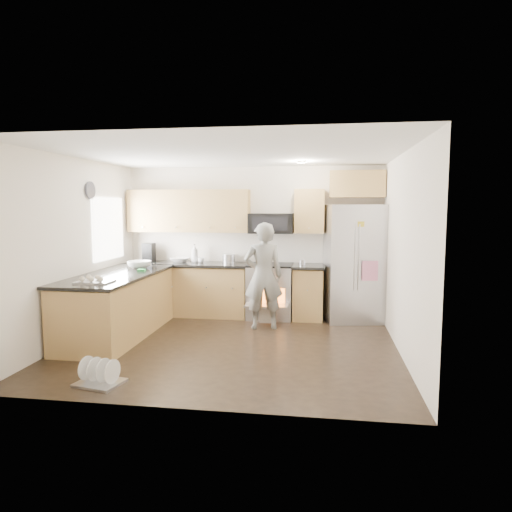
% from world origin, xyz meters
% --- Properties ---
extents(ground, '(4.50, 4.50, 0.00)m').
position_xyz_m(ground, '(0.00, 0.00, 0.00)').
color(ground, black).
rests_on(ground, ground).
extents(room_shell, '(4.54, 4.04, 2.62)m').
position_xyz_m(room_shell, '(-0.04, 0.02, 1.67)').
color(room_shell, white).
rests_on(room_shell, ground).
extents(back_cabinet_run, '(4.45, 0.64, 2.50)m').
position_xyz_m(back_cabinet_run, '(-0.59, 1.75, 0.96)').
color(back_cabinet_run, '#B48C48').
rests_on(back_cabinet_run, ground).
extents(peninsula, '(0.96, 2.36, 1.04)m').
position_xyz_m(peninsula, '(-1.75, 0.25, 0.47)').
color(peninsula, '#B48C48').
rests_on(peninsula, ground).
extents(stove_range, '(0.76, 0.97, 1.79)m').
position_xyz_m(stove_range, '(0.35, 1.69, 0.68)').
color(stove_range, '#B7B7BC').
rests_on(stove_range, ground).
extents(refrigerator, '(1.06, 0.89, 1.94)m').
position_xyz_m(refrigerator, '(1.77, 1.70, 0.97)').
color(refrigerator, '#B7B7BC').
rests_on(refrigerator, ground).
extents(person, '(0.69, 0.53, 1.67)m').
position_xyz_m(person, '(0.33, 0.97, 0.83)').
color(person, gray).
rests_on(person, ground).
extents(dish_rack, '(0.53, 0.46, 0.29)m').
position_xyz_m(dish_rack, '(-1.13, -1.54, 0.08)').
color(dish_rack, '#B7B7BC').
rests_on(dish_rack, ground).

